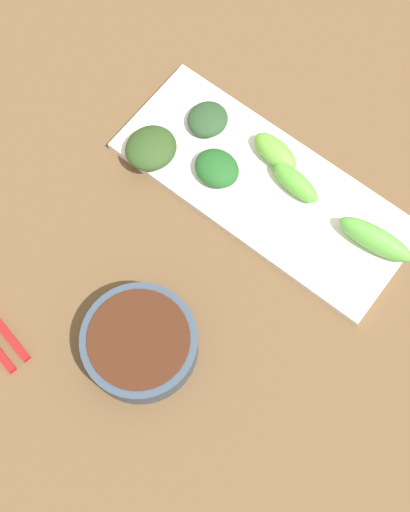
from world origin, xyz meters
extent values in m
cube|color=brown|center=(0.00, 0.00, 0.01)|extent=(2.10, 2.10, 0.02)
cylinder|color=#364558|center=(-0.15, -0.03, 0.04)|extent=(0.12, 0.12, 0.04)
cylinder|color=#3F1D0F|center=(-0.15, -0.03, 0.05)|extent=(0.11, 0.11, 0.03)
cube|color=white|center=(0.08, -0.02, 0.03)|extent=(0.14, 0.35, 0.01)
ellipsoid|color=#5EB83D|center=(0.10, -0.05, 0.04)|extent=(0.03, 0.07, 0.03)
ellipsoid|color=#215C25|center=(0.06, 0.03, 0.04)|extent=(0.05, 0.06, 0.02)
ellipsoid|color=#2E4B20|center=(0.03, 0.10, 0.05)|extent=(0.07, 0.07, 0.03)
ellipsoid|color=#29492A|center=(0.11, 0.08, 0.04)|extent=(0.05, 0.05, 0.02)
ellipsoid|color=#5EB744|center=(0.10, -0.16, 0.05)|extent=(0.03, 0.09, 0.03)
ellipsoid|color=#6BBA3F|center=(0.12, -0.01, 0.04)|extent=(0.04, 0.06, 0.03)
camera|label=1|loc=(-0.23, -0.18, 0.75)|focal=48.82mm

